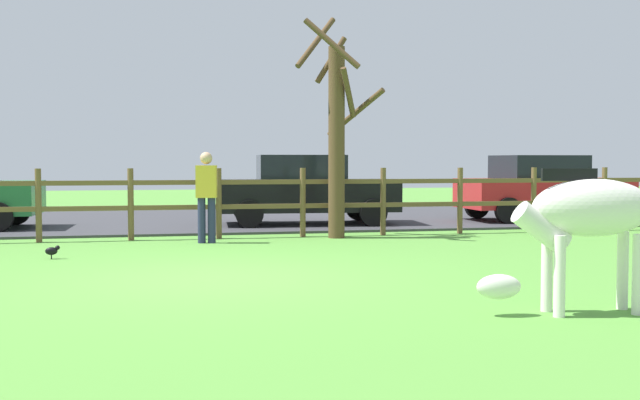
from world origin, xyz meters
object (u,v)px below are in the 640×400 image
object	(u,v)px
zebra	(585,219)
crow_on_grass	(52,251)
bare_tree	(337,130)
parked_car_red	(542,187)
parked_car_black	(305,189)
visitor_near_fence	(206,193)

from	to	relation	value
zebra	crow_on_grass	world-z (taller)	zebra
bare_tree	parked_car_red	bearing A→B (deg)	25.00
zebra	parked_car_black	world-z (taller)	parked_car_black
crow_on_grass	parked_car_red	xyz separation A→B (m)	(10.68, 4.92, 0.72)
parked_car_red	parked_car_black	bearing A→B (deg)	179.80
zebra	parked_car_black	xyz separation A→B (m)	(-0.76, 10.36, -0.08)
parked_car_black	visitor_near_fence	world-z (taller)	visitor_near_fence
crow_on_grass	parked_car_black	size ratio (longest dim) A/B	0.05
bare_tree	parked_car_black	world-z (taller)	bare_tree
parked_car_black	zebra	bearing A→B (deg)	-85.81
bare_tree	crow_on_grass	size ratio (longest dim) A/B	20.14
parked_car_red	visitor_near_fence	bearing A→B (deg)	-159.19
zebra	parked_car_red	distance (m)	11.51
bare_tree	crow_on_grass	bearing A→B (deg)	-155.63
bare_tree	visitor_near_fence	bearing A→B (deg)	-169.68
visitor_near_fence	parked_car_black	bearing A→B (deg)	52.51
parked_car_red	visitor_near_fence	world-z (taller)	visitor_near_fence
crow_on_grass	parked_car_red	distance (m)	11.78
crow_on_grass	parked_car_black	world-z (taller)	parked_car_black
crow_on_grass	parked_car_red	size ratio (longest dim) A/B	0.05
bare_tree	parked_car_black	size ratio (longest dim) A/B	1.06
bare_tree	parked_car_red	xyz separation A→B (m)	(5.74, 2.68, -1.23)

